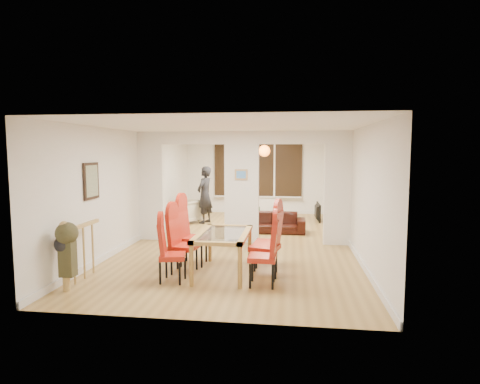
% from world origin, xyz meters
% --- Properties ---
extents(floor, '(5.00, 9.00, 0.01)m').
position_xyz_m(floor, '(0.00, 0.00, 0.00)').
color(floor, '#A07C40').
rests_on(floor, ground).
extents(room_walls, '(5.00, 9.00, 2.60)m').
position_xyz_m(room_walls, '(0.00, 0.00, 1.30)').
color(room_walls, silver).
rests_on(room_walls, floor).
extents(divider_wall, '(5.00, 0.18, 2.60)m').
position_xyz_m(divider_wall, '(0.00, 0.00, 1.30)').
color(divider_wall, white).
rests_on(divider_wall, floor).
extents(bay_window_blinds, '(3.00, 0.08, 1.80)m').
position_xyz_m(bay_window_blinds, '(0.00, 4.44, 1.50)').
color(bay_window_blinds, black).
rests_on(bay_window_blinds, room_walls).
extents(radiator, '(1.40, 0.08, 0.50)m').
position_xyz_m(radiator, '(0.00, 4.40, 0.30)').
color(radiator, white).
rests_on(radiator, floor).
extents(pendant_light, '(0.36, 0.36, 0.36)m').
position_xyz_m(pendant_light, '(0.30, 3.30, 2.15)').
color(pendant_light, orange).
rests_on(pendant_light, room_walls).
extents(stair_newel, '(0.40, 1.20, 1.10)m').
position_xyz_m(stair_newel, '(-2.25, -3.20, 0.55)').
color(stair_newel, tan).
rests_on(stair_newel, floor).
extents(wall_poster, '(0.04, 0.52, 0.67)m').
position_xyz_m(wall_poster, '(-2.47, -2.40, 1.60)').
color(wall_poster, gray).
rests_on(wall_poster, room_walls).
extents(pillar_photo, '(0.30, 0.03, 0.25)m').
position_xyz_m(pillar_photo, '(0.00, -0.10, 1.60)').
color(pillar_photo, '#4C8CD8').
rests_on(pillar_photo, divider_wall).
extents(dining_table, '(0.88, 1.56, 0.73)m').
position_xyz_m(dining_table, '(-0.01, -2.51, 0.36)').
color(dining_table, olive).
rests_on(dining_table, floor).
extents(dining_chair_la, '(0.48, 0.48, 1.01)m').
position_xyz_m(dining_chair_la, '(-0.76, -3.05, 0.51)').
color(dining_chair_la, '#A41F10').
rests_on(dining_chair_la, floor).
extents(dining_chair_lb, '(0.50, 0.50, 1.10)m').
position_xyz_m(dining_chair_lb, '(-0.71, -2.54, 0.55)').
color(dining_chair_lb, '#A41F10').
rests_on(dining_chair_lb, floor).
extents(dining_chair_lc, '(0.53, 0.53, 1.19)m').
position_xyz_m(dining_chair_lc, '(-0.66, -2.02, 0.59)').
color(dining_chair_lc, '#A41F10').
rests_on(dining_chair_lc, floor).
extents(dining_chair_ra, '(0.44, 0.44, 1.08)m').
position_xyz_m(dining_chair_ra, '(0.71, -3.05, 0.54)').
color(dining_chair_ra, '#A41F10').
rests_on(dining_chair_ra, floor).
extents(dining_chair_rb, '(0.56, 0.56, 1.17)m').
position_xyz_m(dining_chair_rb, '(0.72, -2.52, 0.58)').
color(dining_chair_rb, '#A41F10').
rests_on(dining_chair_rb, floor).
extents(dining_chair_rc, '(0.46, 0.46, 1.05)m').
position_xyz_m(dining_chair_rc, '(0.71, -1.97, 0.53)').
color(dining_chair_rc, '#A41F10').
rests_on(dining_chair_rc, floor).
extents(sofa, '(1.80, 0.72, 0.52)m').
position_xyz_m(sofa, '(0.64, 1.23, 0.26)').
color(sofa, black).
rests_on(sofa, floor).
extents(armchair, '(1.05, 1.05, 0.70)m').
position_xyz_m(armchair, '(-2.00, 2.29, 0.35)').
color(armchair, beige).
rests_on(armchair, floor).
extents(person, '(0.71, 0.57, 1.69)m').
position_xyz_m(person, '(-1.40, 2.32, 0.85)').
color(person, black).
rests_on(person, floor).
extents(television, '(0.95, 0.16, 0.55)m').
position_xyz_m(television, '(1.90, 3.15, 0.27)').
color(television, black).
rests_on(television, floor).
extents(coffee_table, '(0.98, 0.63, 0.21)m').
position_xyz_m(coffee_table, '(0.36, 2.58, 0.10)').
color(coffee_table, black).
rests_on(coffee_table, floor).
extents(bottle, '(0.08, 0.08, 0.30)m').
position_xyz_m(bottle, '(0.19, 2.52, 0.36)').
color(bottle, '#143F19').
rests_on(bottle, coffee_table).
extents(bowl, '(0.22, 0.22, 0.05)m').
position_xyz_m(bowl, '(0.33, 2.60, 0.23)').
color(bowl, black).
rests_on(bowl, coffee_table).
extents(shoes, '(0.24, 0.26, 0.10)m').
position_xyz_m(shoes, '(-0.14, -0.40, 0.05)').
color(shoes, black).
rests_on(shoes, floor).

